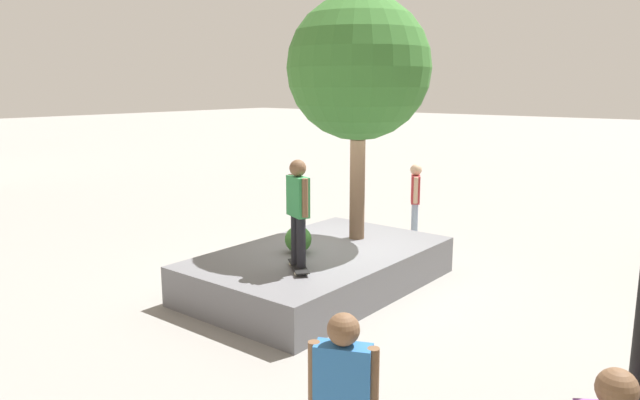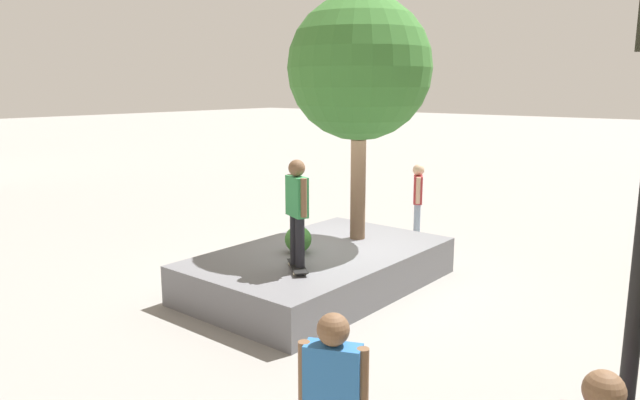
# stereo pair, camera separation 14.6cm
# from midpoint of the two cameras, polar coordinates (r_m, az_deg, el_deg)

# --- Properties ---
(ground_plane) EXTENTS (120.00, 120.00, 0.00)m
(ground_plane) POSITION_cam_midpoint_polar(r_m,az_deg,el_deg) (10.84, 2.46, -7.66)
(ground_plane) COLOR gray
(planter_ledge) EXTENTS (4.58, 2.80, 0.66)m
(planter_ledge) POSITION_cam_midpoint_polar(r_m,az_deg,el_deg) (10.30, 0.41, -6.73)
(planter_ledge) COLOR slate
(planter_ledge) RESTS_ON ground
(plaza_tree) EXTENTS (2.58, 2.58, 4.41)m
(plaza_tree) POSITION_cam_midpoint_polar(r_m,az_deg,el_deg) (10.70, 4.26, 12.56)
(plaza_tree) COLOR brown
(plaza_tree) RESTS_ON planter_ledge
(boxwood_shrub) EXTENTS (0.46, 0.46, 0.46)m
(boxwood_shrub) POSITION_cam_midpoint_polar(r_m,az_deg,el_deg) (10.06, -1.72, -3.83)
(boxwood_shrub) COLOR #3D7A33
(boxwood_shrub) RESTS_ON planter_ledge
(skateboard) EXTENTS (0.67, 0.75, 0.07)m
(skateboard) POSITION_cam_midpoint_polar(r_m,az_deg,el_deg) (9.17, -1.74, -6.47)
(skateboard) COLOR black
(skateboard) RESTS_ON planter_ledge
(skateboarder) EXTENTS (0.34, 0.53, 1.66)m
(skateboarder) POSITION_cam_midpoint_polar(r_m,az_deg,el_deg) (8.92, -1.78, -0.51)
(skateboarder) COLOR black
(skateboarder) RESTS_ON skateboard
(pedestrian_crossing) EXTENTS (0.51, 0.40, 1.72)m
(pedestrian_crossing) POSITION_cam_midpoint_polar(r_m,az_deg,el_deg) (13.68, 9.78, 0.44)
(pedestrian_crossing) COLOR #8C9EB7
(pedestrian_crossing) RESTS_ON ground
(passerby_with_bag) EXTENTS (0.37, 0.54, 1.72)m
(passerby_with_bag) POSITION_cam_midpoint_polar(r_m,az_deg,el_deg) (5.01, 2.14, -18.69)
(passerby_with_bag) COLOR #847056
(passerby_with_bag) RESTS_ON ground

